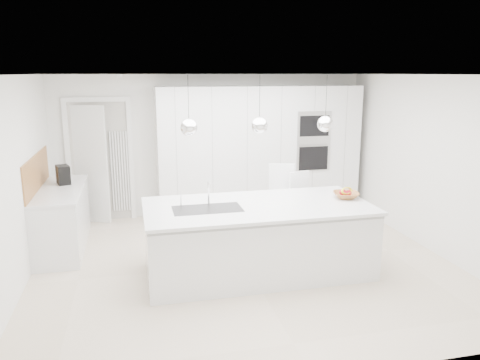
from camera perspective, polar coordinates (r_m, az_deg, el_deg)
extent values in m
plane|color=beige|center=(6.41, 0.62, -10.22)|extent=(5.50, 5.50, 0.00)
plane|color=white|center=(8.44, -3.41, 4.26)|extent=(5.50, 0.00, 5.50)
plane|color=white|center=(6.02, -25.70, -0.57)|extent=(0.00, 5.00, 5.00)
plane|color=white|center=(5.90, 0.68, 12.72)|extent=(5.50, 5.50, 0.00)
cube|color=white|center=(8.34, 2.39, 3.47)|extent=(3.60, 0.60, 2.30)
cube|color=white|center=(8.32, -18.39, 1.78)|extent=(0.76, 0.38, 2.00)
cube|color=white|center=(7.31, -20.82, -4.56)|extent=(0.60, 1.80, 0.86)
cube|color=white|center=(7.19, -21.11, -1.14)|extent=(0.62, 1.82, 0.04)
cube|color=#AC743F|center=(7.19, -23.55, 0.84)|extent=(0.02, 1.80, 0.50)
cube|color=white|center=(6.01, 2.25, -7.45)|extent=(2.80, 1.20, 0.86)
cube|color=white|center=(5.91, 2.16, -3.19)|extent=(2.84, 1.40, 0.04)
cylinder|color=white|center=(5.89, -3.86, -1.57)|extent=(0.02, 0.02, 0.30)
sphere|color=white|center=(5.50, -6.24, 6.37)|extent=(0.20, 0.20, 0.20)
sphere|color=white|center=(5.67, 2.38, 6.63)|extent=(0.20, 0.20, 0.20)
sphere|color=white|center=(5.95, 10.35, 6.73)|extent=(0.20, 0.20, 0.20)
imported|color=#AC743F|center=(6.34, 12.79, -1.82)|extent=(0.41, 0.41, 0.08)
cube|color=black|center=(7.44, -20.76, 0.60)|extent=(0.24, 0.30, 0.28)
sphere|color=red|center=(6.36, 13.12, -1.54)|extent=(0.08, 0.08, 0.08)
sphere|color=red|center=(6.35, 12.40, -1.47)|extent=(0.09, 0.09, 0.09)
sphere|color=red|center=(6.31, 12.74, -1.66)|extent=(0.07, 0.07, 0.07)
torus|color=yellow|center=(6.30, 12.87, -1.29)|extent=(0.22, 0.16, 0.20)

